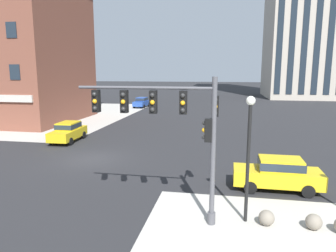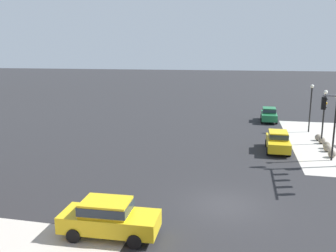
% 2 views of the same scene
% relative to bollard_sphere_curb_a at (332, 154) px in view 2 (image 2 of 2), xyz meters
% --- Properties ---
extents(ground_plane, '(320.00, 320.00, 0.00)m').
position_rel_bollard_sphere_curb_a_xyz_m(ground_plane, '(-10.80, 7.73, -0.31)').
color(ground_plane, '#262628').
extents(bollard_sphere_curb_a, '(0.63, 0.63, 0.63)m').
position_rel_bollard_sphere_curb_a_xyz_m(bollard_sphere_curb_a, '(0.00, 0.00, 0.00)').
color(bollard_sphere_curb_a, gray).
rests_on(bollard_sphere_curb_a, ground).
extents(bollard_sphere_curb_b, '(0.63, 0.63, 0.63)m').
position_rel_bollard_sphere_curb_a_xyz_m(bollard_sphere_curb_b, '(1.76, -0.03, 0.00)').
color(bollard_sphere_curb_b, gray).
rests_on(bollard_sphere_curb_b, ground).
extents(bollard_sphere_curb_c, '(0.63, 0.63, 0.63)m').
position_rel_bollard_sphere_curb_a_xyz_m(bollard_sphere_curb_c, '(2.76, -0.15, 0.00)').
color(bollard_sphere_curb_c, gray).
rests_on(bollard_sphere_curb_c, ground).
extents(bollard_sphere_curb_d, '(0.63, 0.63, 0.63)m').
position_rel_bollard_sphere_curb_a_xyz_m(bollard_sphere_curb_d, '(4.48, -0.10, 0.00)').
color(bollard_sphere_curb_d, gray).
rests_on(bollard_sphere_curb_d, ground).
extents(bollard_sphere_curb_e, '(0.63, 0.63, 0.63)m').
position_rel_bollard_sphere_curb_a_xyz_m(bollard_sphere_curb_e, '(5.64, -0.01, 0.00)').
color(bollard_sphere_curb_e, gray).
rests_on(bollard_sphere_curb_e, ground).
extents(street_lamp_corner_near, '(0.36, 0.36, 5.15)m').
position_rel_bollard_sphere_curb_a_xyz_m(street_lamp_corner_near, '(-0.80, 0.21, 2.94)').
color(street_lamp_corner_near, black).
rests_on(street_lamp_corner_near, ground).
extents(street_lamp_mid_sidewalk, '(0.36, 0.36, 4.93)m').
position_rel_bollard_sphere_curb_a_xyz_m(street_lamp_mid_sidewalk, '(4.34, -0.02, 2.82)').
color(street_lamp_mid_sidewalk, black).
rests_on(street_lamp_mid_sidewalk, ground).
extents(street_lamp_corner_far, '(0.36, 0.36, 4.99)m').
position_rel_bollard_sphere_curb_a_xyz_m(street_lamp_corner_far, '(9.39, 0.26, 2.85)').
color(street_lamp_corner_far, black).
rests_on(street_lamp_corner_far, ground).
extents(car_main_southbound_near, '(2.04, 4.47, 1.68)m').
position_rel_bollard_sphere_curb_a_xyz_m(car_main_southbound_near, '(-15.21, 12.65, 0.61)').
color(car_main_southbound_near, gold).
rests_on(car_main_southbound_near, ground).
extents(car_main_southbound_far, '(4.42, 1.93, 1.68)m').
position_rel_bollard_sphere_curb_a_xyz_m(car_main_southbound_far, '(1.04, 4.07, 0.61)').
color(car_main_southbound_far, gold).
rests_on(car_main_southbound_far, ground).
extents(car_cross_westbound, '(4.43, 1.96, 1.68)m').
position_rel_bollard_sphere_curb_a_xyz_m(car_cross_westbound, '(14.51, 4.01, 0.61)').
color(car_cross_westbound, '#1E6B3D').
rests_on(car_cross_westbound, ground).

